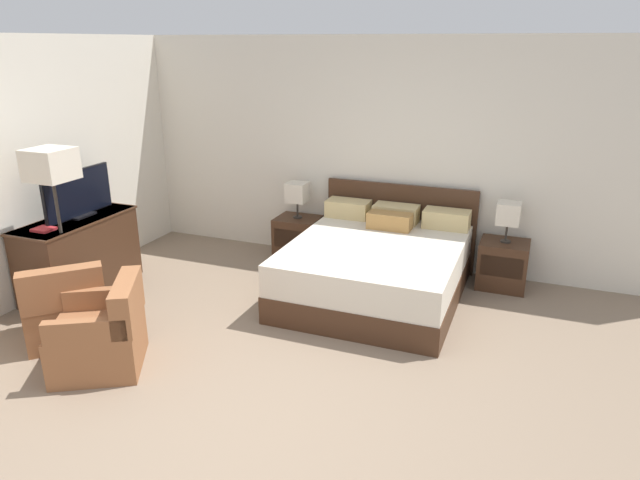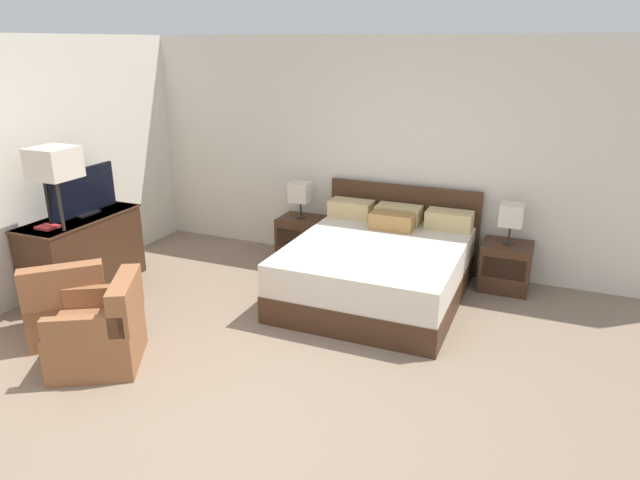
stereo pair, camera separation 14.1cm
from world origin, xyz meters
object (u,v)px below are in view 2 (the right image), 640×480
at_px(nightstand_left, 301,238).
at_px(book_red_cover, 47,227).
at_px(table_lamp_left, 301,192).
at_px(dresser, 83,252).
at_px(bed, 378,267).
at_px(nightstand_right, 506,266).
at_px(armchair_by_window, 68,306).
at_px(armchair_companion, 101,333).
at_px(floor_lamp, 55,171).
at_px(table_lamp_right, 512,215).
at_px(tv, 82,193).

distance_m(nightstand_left, book_red_cover, 2.87).
xyz_separation_m(table_lamp_left, dresser, (-1.80, -1.76, -0.42)).
relative_size(bed, dresser, 1.53).
bearing_deg(nightstand_right, dresser, -157.53).
height_order(bed, book_red_cover, bed).
xyz_separation_m(nightstand_right, armchair_by_window, (-3.59, -2.64, 0.02)).
xyz_separation_m(table_lamp_left, armchair_companion, (-0.49, -2.92, -0.56)).
height_order(nightstand_left, floor_lamp, floor_lamp).
bearing_deg(book_red_cover, floor_lamp, 2.13).
bearing_deg(table_lamp_right, table_lamp_left, 180.00).
bearing_deg(nightstand_left, armchair_by_window, -113.29).
relative_size(tv, book_red_cover, 4.75).
bearing_deg(table_lamp_left, dresser, -135.57).
distance_m(nightstand_left, table_lamp_right, 2.52).
relative_size(book_red_cover, armchair_companion, 0.21).
bearing_deg(armchair_by_window, table_lamp_right, 36.36).
distance_m(nightstand_left, armchair_companion, 2.96).
bearing_deg(table_lamp_left, bed, -30.34).
bearing_deg(table_lamp_left, table_lamp_right, 0.00).
xyz_separation_m(bed, table_lamp_left, (-1.23, 0.72, 0.52)).
bearing_deg(armchair_by_window, table_lamp_left, 66.73).
distance_m(nightstand_right, floor_lamp, 4.71).
xyz_separation_m(nightstand_right, armchair_companion, (-2.94, -2.92, 0.02)).
xyz_separation_m(nightstand_right, table_lamp_left, (-2.46, 0.00, 0.58)).
distance_m(armchair_by_window, armchair_companion, 0.71).
relative_size(table_lamp_right, tv, 0.48).
relative_size(nightstand_left, tv, 0.57).
height_order(table_lamp_left, tv, tv).
relative_size(bed, book_red_cover, 10.50).
bearing_deg(dresser, floor_lamp, -61.03).
distance_m(bed, armchair_by_window, 3.05).
relative_size(bed, nightstand_right, 3.87).
relative_size(tv, armchair_companion, 0.98).
bearing_deg(table_lamp_left, book_red_cover, -129.26).
distance_m(table_lamp_left, dresser, 2.55).
bearing_deg(book_red_cover, table_lamp_right, 27.20).
relative_size(book_red_cover, armchair_by_window, 0.20).
relative_size(bed, tv, 2.21).
bearing_deg(bed, nightstand_left, 149.72).
distance_m(armchair_by_window, floor_lamp, 1.29).
distance_m(armchair_companion, floor_lamp, 1.73).
height_order(tv, book_red_cover, tv).
height_order(nightstand_left, table_lamp_left, table_lamp_left).
height_order(armchair_companion, floor_lamp, floor_lamp).
relative_size(nightstand_left, dresser, 0.40).
height_order(bed, dresser, bed).
relative_size(table_lamp_left, floor_lamp, 0.27).
distance_m(table_lamp_right, floor_lamp, 4.61).
bearing_deg(nightstand_left, table_lamp_left, 90.00).
height_order(table_lamp_left, book_red_cover, table_lamp_left).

